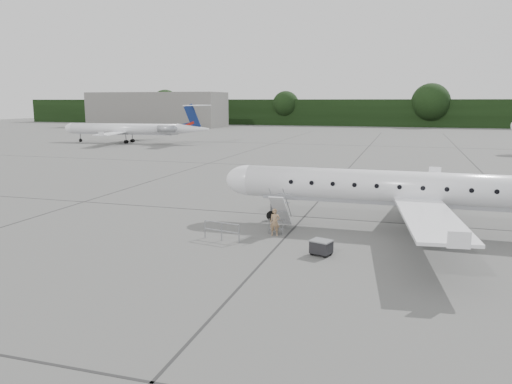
% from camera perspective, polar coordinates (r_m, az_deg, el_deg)
% --- Properties ---
extents(ground, '(320.00, 320.00, 0.00)m').
position_cam_1_polar(ground, '(25.98, 12.17, -6.66)').
color(ground, '#61615E').
rests_on(ground, ground).
extents(treeline, '(260.00, 4.00, 8.00)m').
position_cam_1_polar(treeline, '(154.86, 16.46, 8.65)').
color(treeline, black).
rests_on(treeline, ground).
extents(terminal_building, '(40.00, 14.00, 10.00)m').
position_cam_1_polar(terminal_building, '(152.79, -11.24, 9.23)').
color(terminal_building, slate).
rests_on(terminal_building, ground).
extents(main_regional_jet, '(27.24, 19.62, 6.98)m').
position_cam_1_polar(main_regional_jet, '(30.19, 18.85, 2.17)').
color(main_regional_jet, white).
rests_on(main_regional_jet, ground).
extents(airstair, '(0.85, 2.30, 2.19)m').
position_cam_1_polar(airstair, '(29.30, 2.82, -2.28)').
color(airstair, white).
rests_on(airstair, ground).
extents(passenger, '(0.62, 0.46, 1.55)m').
position_cam_1_polar(passenger, '(28.15, 2.17, -3.47)').
color(passenger, '#957351').
rests_on(passenger, ground).
extents(safety_railing, '(2.17, 0.53, 1.00)m').
position_cam_1_polar(safety_railing, '(27.25, -3.94, -4.55)').
color(safety_railing, gray).
rests_on(safety_railing, ground).
extents(baggage_cart, '(1.15, 1.03, 0.83)m').
position_cam_1_polar(baggage_cart, '(24.90, 7.46, -6.27)').
color(baggage_cart, black).
rests_on(baggage_cart, ground).
extents(bg_regional_left, '(27.85, 21.00, 6.96)m').
position_cam_1_polar(bg_regional_left, '(94.09, -14.89, 7.57)').
color(bg_regional_left, white).
rests_on(bg_regional_left, ground).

